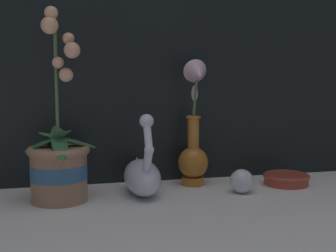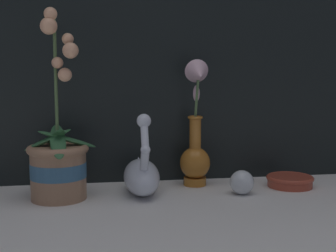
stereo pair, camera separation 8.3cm
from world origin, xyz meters
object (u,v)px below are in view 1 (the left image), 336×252
object	(u,v)px
swan_figurine	(142,175)
blue_vase	(194,141)
orchid_potted_plant	(59,161)
amber_dish	(286,178)
glass_sphere	(242,181)

from	to	relation	value
swan_figurine	blue_vase	bearing A→B (deg)	21.60
orchid_potted_plant	amber_dish	bearing A→B (deg)	2.62
orchid_potted_plant	swan_figurine	bearing A→B (deg)	4.15
orchid_potted_plant	swan_figurine	size ratio (longest dim) A/B	2.14
swan_figurine	amber_dish	xyz separation A→B (m)	(0.40, 0.01, -0.03)
swan_figurine	blue_vase	size ratio (longest dim) A/B	0.63
blue_vase	glass_sphere	size ratio (longest dim) A/B	5.54
orchid_potted_plant	amber_dish	size ratio (longest dim) A/B	3.61
blue_vase	amber_dish	bearing A→B (deg)	-10.79
glass_sphere	amber_dish	xyz separation A→B (m)	(0.15, 0.06, -0.01)
blue_vase	glass_sphere	bearing A→B (deg)	-46.63
swan_figurine	glass_sphere	distance (m)	0.25
orchid_potted_plant	glass_sphere	world-z (taller)	orchid_potted_plant
orchid_potted_plant	glass_sphere	distance (m)	0.46
blue_vase	glass_sphere	xyz separation A→B (m)	(0.10, -0.10, -0.09)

